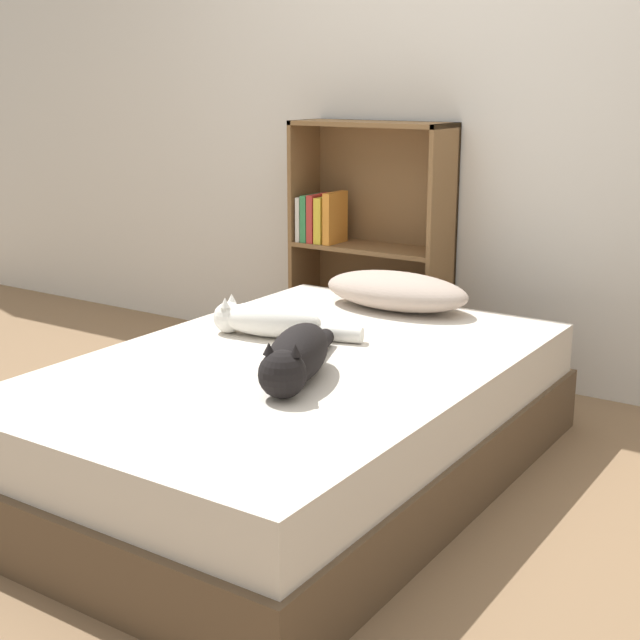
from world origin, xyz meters
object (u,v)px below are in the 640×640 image
at_px(bed, 296,419).
at_px(cat_dark, 296,357).
at_px(pillow, 396,291).
at_px(cat_light, 268,320).
at_px(bookshelf, 369,242).

relative_size(bed, cat_dark, 3.21).
bearing_deg(pillow, cat_light, -107.54).
distance_m(bed, bookshelf, 1.34).
xyz_separation_m(cat_light, cat_dark, (0.37, -0.35, 0.02)).
bearing_deg(cat_light, pillow, -124.43).
bearing_deg(pillow, cat_dark, -79.09).
xyz_separation_m(pillow, cat_dark, (0.18, -0.95, 0.00)).
bearing_deg(cat_light, bed, 127.56).
distance_m(cat_light, cat_dark, 0.51).
height_order(cat_dark, bookshelf, bookshelf).
bearing_deg(pillow, bed, -86.02).
height_order(bed, cat_light, cat_light).
xyz_separation_m(bed, cat_light, (-0.24, 0.17, 0.27)).
xyz_separation_m(cat_dark, bookshelf, (-0.57, 1.39, 0.09)).
height_order(bed, cat_dark, cat_dark).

